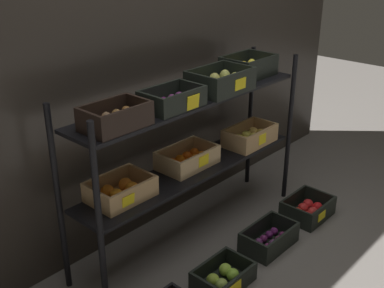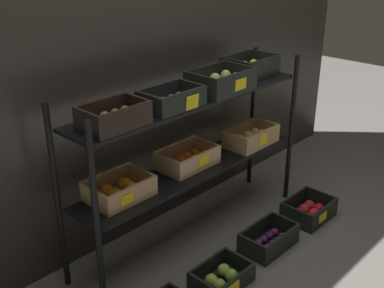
{
  "view_description": "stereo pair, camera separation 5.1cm",
  "coord_description": "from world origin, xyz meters",
  "px_view_note": "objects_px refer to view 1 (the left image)",
  "views": [
    {
      "loc": [
        -1.91,
        -1.75,
        1.77
      ],
      "look_at": [
        0.0,
        0.0,
        0.63
      ],
      "focal_mm": 44.88,
      "sensor_mm": 36.0,
      "label": 1
    },
    {
      "loc": [
        -1.87,
        -1.79,
        1.77
      ],
      "look_at": [
        0.0,
        0.0,
        0.63
      ],
      "focal_mm": 44.88,
      "sensor_mm": 36.0,
      "label": 2
    }
  ],
  "objects_px": {
    "crate_ground_right_apple_red": "(307,210)",
    "crate_ground_apple_green": "(223,278)",
    "display_rack": "(196,128)",
    "crate_ground_plum": "(269,239)"
  },
  "relations": [
    {
      "from": "crate_ground_plum",
      "to": "display_rack",
      "type": "bearing_deg",
      "value": 114.28
    },
    {
      "from": "display_rack",
      "to": "crate_ground_apple_green",
      "type": "bearing_deg",
      "value": -121.09
    },
    {
      "from": "crate_ground_apple_green",
      "to": "crate_ground_right_apple_red",
      "type": "xyz_separation_m",
      "value": [
        0.93,
        0.02,
        0.0
      ]
    },
    {
      "from": "display_rack",
      "to": "crate_ground_plum",
      "type": "height_order",
      "value": "display_rack"
    },
    {
      "from": "display_rack",
      "to": "crate_ground_right_apple_red",
      "type": "height_order",
      "value": "display_rack"
    },
    {
      "from": "crate_ground_apple_green",
      "to": "display_rack",
      "type": "bearing_deg",
      "value": 58.91
    },
    {
      "from": "crate_ground_apple_green",
      "to": "crate_ground_plum",
      "type": "distance_m",
      "value": 0.47
    },
    {
      "from": "crate_ground_right_apple_red",
      "to": "crate_ground_apple_green",
      "type": "bearing_deg",
      "value": -178.92
    },
    {
      "from": "display_rack",
      "to": "crate_ground_plum",
      "type": "bearing_deg",
      "value": -65.72
    },
    {
      "from": "crate_ground_right_apple_red",
      "to": "display_rack",
      "type": "bearing_deg",
      "value": 146.7
    }
  ]
}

